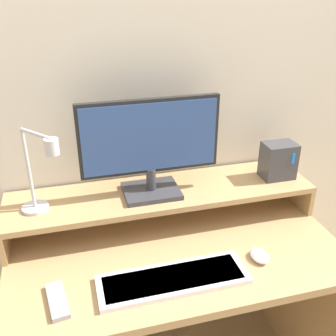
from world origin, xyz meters
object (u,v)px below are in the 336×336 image
Objects in this scene: remote_control at (57,301)px; monitor at (150,145)px; router_dock at (278,161)px; keyboard at (173,279)px; desk_lamp at (40,175)px; mouse at (259,256)px.

monitor is at bearing 42.96° from remote_control.
monitor is 3.46× the size of router_dock.
remote_control is (-0.88, -0.33, -0.19)m from router_dock.
keyboard is (-0.01, -0.35, -0.31)m from monitor.
monitor is 3.22× the size of remote_control.
desk_lamp is 1.94× the size of remote_control.
router_dock is 1.74× the size of mouse.
monitor reaches higher than desk_lamp.
keyboard is 0.31m from mouse.
mouse is 0.54× the size of remote_control.
router_dock reaches higher than mouse.
monitor is 0.39m from desk_lamp.
mouse is at bearing -21.44° from desk_lamp.
remote_control is at bearing -177.98° from mouse.
desk_lamp is at bearing 93.31° from remote_control.
keyboard is at bearing -174.67° from mouse.
mouse is (-0.22, -0.31, -0.19)m from router_dock.
router_dock is 0.31× the size of keyboard.
remote_control is at bearing -86.69° from desk_lamp.
router_dock is (0.90, 0.04, -0.08)m from desk_lamp.
mouse is 0.66m from remote_control.
desk_lamp is 3.63× the size of mouse.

